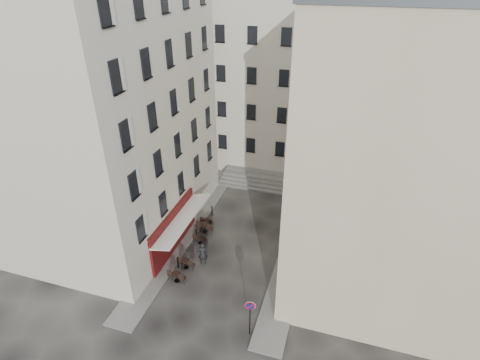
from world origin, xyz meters
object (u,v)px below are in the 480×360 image
at_px(no_parking_sign, 250,312).
at_px(bistro_table_a, 177,276).
at_px(pedestrian, 203,254).
at_px(bistro_table_b, 186,263).

height_order(no_parking_sign, bistro_table_a, no_parking_sign).
height_order(bistro_table_a, pedestrian, pedestrian).
height_order(no_parking_sign, bistro_table_b, no_parking_sign).
bearing_deg(no_parking_sign, bistro_table_a, 146.06).
bearing_deg(bistro_table_a, pedestrian, 64.52).
relative_size(no_parking_sign, pedestrian, 1.45).
xyz_separation_m(no_parking_sign, pedestrian, (-4.99, 4.92, -0.99)).
relative_size(bistro_table_a, bistro_table_b, 1.04).
relative_size(bistro_table_b, pedestrian, 0.68).
height_order(bistro_table_b, pedestrian, pedestrian).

